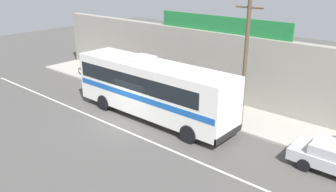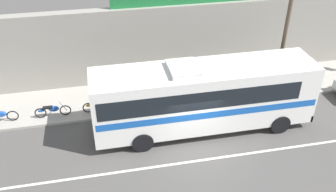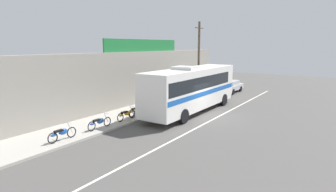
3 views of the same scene
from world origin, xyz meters
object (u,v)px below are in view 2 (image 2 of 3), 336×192
object	(u,v)px
motorcycle_purple	(52,110)
intercity_bus	(203,95)
motorcycle_orange	(122,101)
motorcycle_green	(99,105)
utility_pole	(285,34)

from	to	relation	value
motorcycle_purple	intercity_bus	bearing A→B (deg)	-17.32
motorcycle_orange	intercity_bus	bearing A→B (deg)	-33.01
motorcycle_purple	motorcycle_green	world-z (taller)	same
motorcycle_green	utility_pole	bearing A→B (deg)	-1.73
intercity_bus	motorcycle_orange	size ratio (longest dim) A/B	6.08
utility_pole	motorcycle_green	xyz separation A→B (m)	(-10.33, 0.31, -3.45)
motorcycle_orange	motorcycle_purple	bearing A→B (deg)	-178.07
utility_pole	motorcycle_orange	distance (m)	9.69
motorcycle_green	motorcycle_orange	world-z (taller)	same
intercity_bus	utility_pole	size ratio (longest dim) A/B	1.49
intercity_bus	motorcycle_green	distance (m)	5.90
utility_pole	motorcycle_purple	world-z (taller)	utility_pole
utility_pole	motorcycle_purple	distance (m)	13.30
utility_pole	motorcycle_green	world-z (taller)	utility_pole
motorcycle_green	motorcycle_orange	size ratio (longest dim) A/B	1.02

